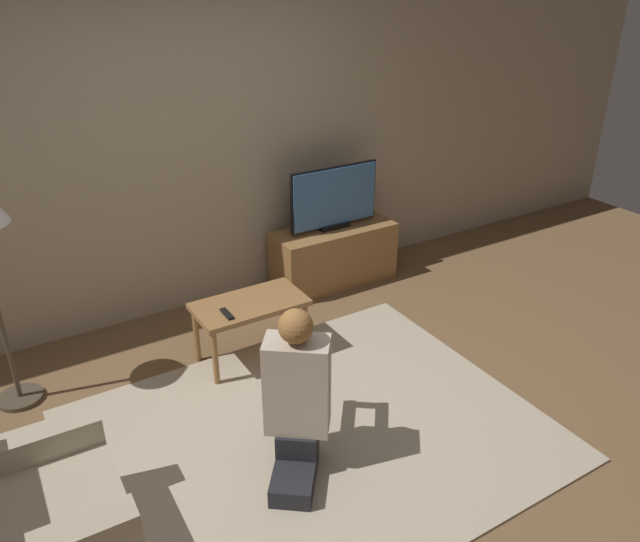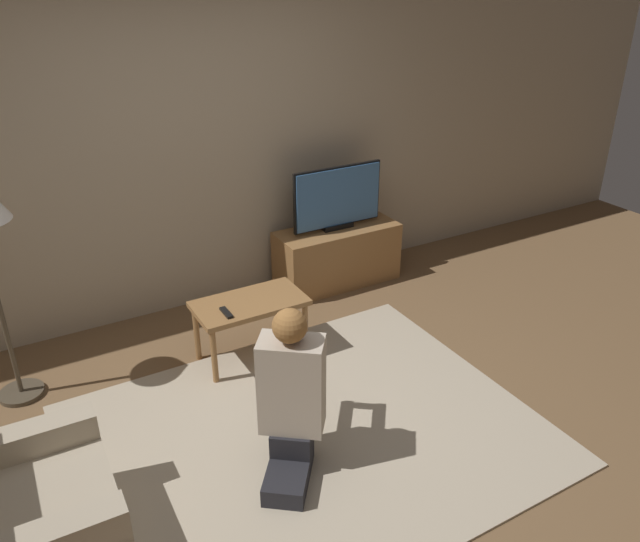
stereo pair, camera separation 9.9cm
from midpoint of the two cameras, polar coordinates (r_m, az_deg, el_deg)
The scene contains 9 objects.
ground_plane at distance 3.83m, azimuth -1.49°, elevation -14.88°, with size 10.00×10.00×0.00m, color brown.
wall_back at distance 4.82m, azimuth -13.44°, elevation 10.90°, with size 10.00×0.06×2.60m.
rug at distance 3.83m, azimuth -1.49°, elevation -14.79°, with size 2.66×2.11×0.02m.
tv_stand at distance 5.39m, azimuth 0.74°, elevation 1.41°, with size 1.06×0.41×0.51m.
tv at distance 5.19m, azimuth 0.75°, elevation 6.73°, with size 0.81×0.08×0.54m.
coffee_table at distance 4.31m, azimuth -7.08°, elevation -3.54°, with size 0.76×0.41×0.45m.
armchair at distance 3.28m, azimuth -26.98°, elevation -20.68°, with size 0.86×0.84×0.90m.
person_kneeling at distance 3.34m, azimuth -2.97°, elevation -11.10°, with size 0.66×0.75×0.99m.
remote at distance 4.15m, azimuth -9.19°, elevation -3.89°, with size 0.04×0.15×0.02m.
Camera 1 is at (-1.46, -2.49, 2.52)m, focal length 35.00 mm.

